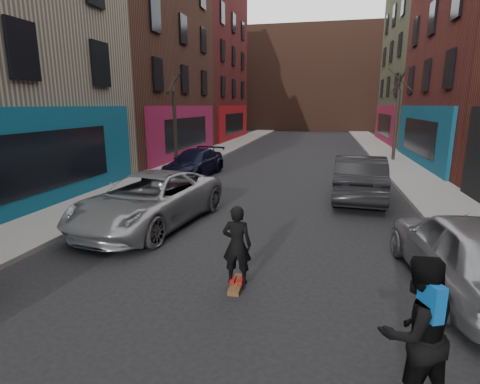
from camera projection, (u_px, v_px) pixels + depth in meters
The scene contains 13 objects.
sidewalk_left at pixel (229, 146), 32.42m from camera, with size 2.50×84.00×0.13m, color gray.
sidewalk_right at pixel (381, 150), 29.76m from camera, with size 2.50×84.00×0.13m, color gray.
buildings_left at pixel (19, 9), 18.79m from camera, with size 12.00×56.00×16.50m, color maroon.
building_far at pixel (314, 81), 54.23m from camera, with size 40.00×10.00×14.00m, color #47281E.
tree_left_far at pixel (174, 108), 20.25m from camera, with size 2.00×2.00×6.50m, color black, non-canonical shape.
tree_right_far at pixel (398, 105), 23.28m from camera, with size 2.00×2.00×6.80m, color black, non-canonical shape.
parked_left_far at pixel (150, 200), 11.19m from camera, with size 2.59×5.62×1.56m, color gray.
parked_left_end at pixel (194, 163), 19.08m from camera, with size 1.87×4.59×1.33m, color black.
parked_right_far at pixel (467, 251), 7.21m from camera, with size 1.87×4.65×1.59m, color gray.
parked_right_end at pixel (359, 177), 14.32m from camera, with size 1.79×5.14×1.69m, color black.
skateboard at pixel (237, 284), 7.47m from camera, with size 0.22×0.80×0.10m, color brown.
skateboarder at pixel (237, 245), 7.28m from camera, with size 0.58×0.38×1.58m, color black.
pedestrian at pixel (416, 332), 4.36m from camera, with size 1.15×1.04×1.92m.
Camera 1 is at (1.80, -1.48, 3.55)m, focal length 28.00 mm.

